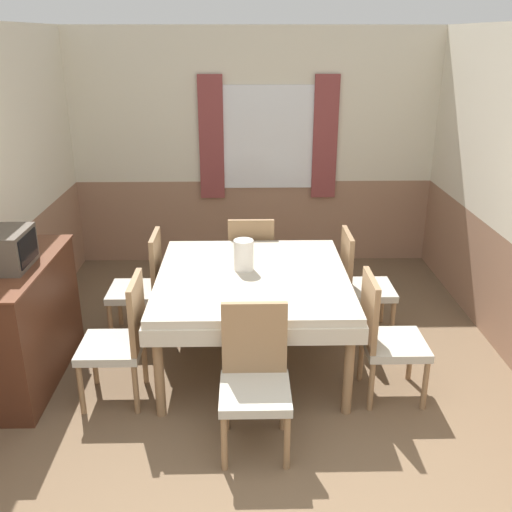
% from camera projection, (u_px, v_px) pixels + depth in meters
% --- Properties ---
extents(wall_back, '(4.42, 0.10, 2.60)m').
position_uv_depth(wall_back, '(255.00, 149.00, 6.35)').
color(wall_back, silver).
rests_on(wall_back, ground_plane).
extents(dining_table, '(1.49, 1.57, 0.78)m').
position_uv_depth(dining_table, '(252.00, 286.00, 4.43)').
color(dining_table, beige).
rests_on(dining_table, ground_plane).
extents(chair_left_far, '(0.44, 0.44, 0.94)m').
position_uv_depth(chair_left_far, '(143.00, 283.00, 4.92)').
color(chair_left_far, '#93704C').
rests_on(chair_left_far, ground_plane).
extents(chair_left_near, '(0.44, 0.44, 0.94)m').
position_uv_depth(chair_left_near, '(121.00, 337.00, 4.03)').
color(chair_left_near, '#93704C').
rests_on(chair_left_near, ground_plane).
extents(chair_right_near, '(0.44, 0.44, 0.94)m').
position_uv_depth(chair_right_near, '(385.00, 335.00, 4.07)').
color(chair_right_near, '#93704C').
rests_on(chair_right_near, ground_plane).
extents(chair_head_near, '(0.44, 0.44, 0.94)m').
position_uv_depth(chair_head_near, '(255.00, 376.00, 3.58)').
color(chair_head_near, '#93704C').
rests_on(chair_head_near, ground_plane).
extents(chair_head_window, '(0.44, 0.44, 0.94)m').
position_uv_depth(chair_head_window, '(251.00, 261.00, 5.41)').
color(chair_head_window, '#93704C').
rests_on(chair_head_window, ground_plane).
extents(chair_right_far, '(0.44, 0.44, 0.94)m').
position_uv_depth(chair_right_far, '(360.00, 281.00, 4.95)').
color(chair_right_far, '#93704C').
rests_on(chair_right_far, ground_plane).
extents(sideboard, '(0.46, 1.30, 0.95)m').
position_uv_depth(sideboard, '(26.00, 321.00, 4.29)').
color(sideboard, '#4C2819').
rests_on(sideboard, ground_plane).
extents(tv, '(0.29, 0.41, 0.27)m').
position_uv_depth(tv, '(8.00, 249.00, 4.01)').
color(tv, '#51473D').
rests_on(tv, sideboard).
extents(vase, '(0.15, 0.15, 0.24)m').
position_uv_depth(vase, '(244.00, 255.00, 4.44)').
color(vase, silver).
rests_on(vase, dining_table).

